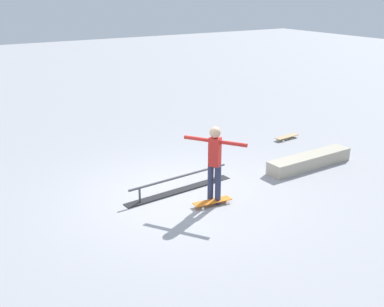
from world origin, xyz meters
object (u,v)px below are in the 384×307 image
Objects in this scene: skate_ledge at (310,161)px; loose_skateboard_natural at (287,137)px; grind_rail at (180,184)px; skateboard_main at (212,202)px; skater_main at (215,160)px.

skate_ledge reaches higher than loose_skateboard_natural.
skate_ledge is 2.16m from loose_skateboard_natural.
grind_rail is 0.95m from skateboard_main.
loose_skateboard_natural is at bearing -145.28° from skateboard_main.
skater_main is 0.86m from skateboard_main.
skater_main is at bearing 24.06° from loose_skateboard_natural.
skateboard_main and loose_skateboard_natural have the same top height.
skate_ledge is 3.19m from skater_main.
loose_skateboard_natural is at bearing 85.34° from skater_main.
skateboard_main is (-0.21, 0.93, -0.08)m from grind_rail.
grind_rail is 1.09× the size of skate_ledge.
skateboard_main is (3.15, 0.49, -0.08)m from skate_ledge.
skate_ledge reaches higher than skateboard_main.
skate_ledge is 2.93× the size of loose_skateboard_natural.
skater_main is 4.79m from loose_skateboard_natural.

